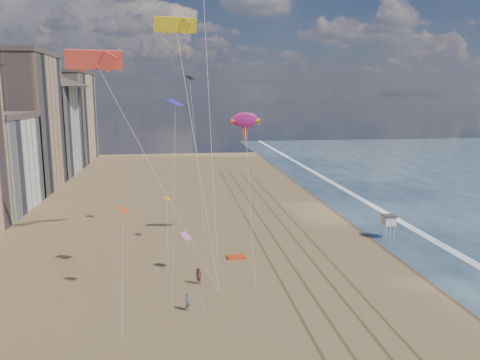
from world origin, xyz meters
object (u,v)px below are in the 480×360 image
lifeguard_stand (389,220)px  kite_flyer_b (198,276)px  show_kite (245,120)px  grounded_kite (236,257)px  kite_flyer_a (188,302)px

lifeguard_stand → kite_flyer_b: bearing=-154.6°
show_kite → kite_flyer_b: bearing=-115.1°
show_kite → grounded_kite: bearing=-105.8°
grounded_kite → kite_flyer_a: bearing=-119.9°
grounded_kite → kite_flyer_b: 9.18m
lifeguard_stand → show_kite: bearing=172.7°
show_kite → kite_flyer_b: 23.33m
kite_flyer_b → show_kite: bearing=107.2°
lifeguard_stand → kite_flyer_b: 30.44m
lifeguard_stand → kite_flyer_b: (-27.46, -13.02, -1.63)m
show_kite → kite_flyer_a: (-8.59, -21.62, -15.81)m
grounded_kite → show_kite: (2.26, 7.98, 16.52)m
lifeguard_stand → show_kite: (-20.15, 2.60, 14.09)m
grounded_kite → kite_flyer_b: (-5.04, -7.63, 0.80)m
lifeguard_stand → kite_flyer_a: bearing=-146.5°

